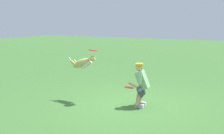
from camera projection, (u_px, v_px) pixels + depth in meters
ground_plane at (127, 104)px, 8.23m from camera, size 60.00×60.00×0.00m
person at (141, 84)px, 7.93m from camera, size 0.56×0.66×1.29m
dog at (83, 63)px, 8.43m from camera, size 1.09×0.27×0.53m
frisbee_flying at (93, 50)px, 8.16m from camera, size 0.36×0.36×0.08m
frisbee_held at (129, 87)px, 7.82m from camera, size 0.34×0.34×0.09m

